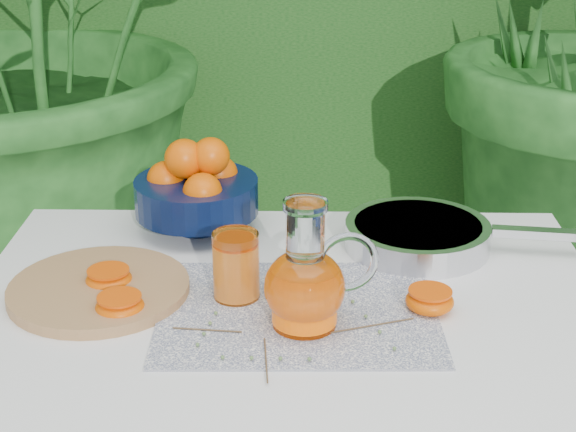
{
  "coord_description": "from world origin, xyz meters",
  "views": [
    {
      "loc": [
        0.11,
        -1.31,
        1.4
      ],
      "look_at": [
        0.08,
        -0.07,
        0.88
      ],
      "focal_mm": 55.0,
      "sensor_mm": 36.0,
      "label": 1
    }
  ],
  "objects_px": {
    "fruit_bowl": "(196,188)",
    "juice_pitcher": "(306,283)",
    "white_table": "(288,343)",
    "cutting_board": "(99,289)",
    "saute_pan": "(420,234)"
  },
  "relations": [
    {
      "from": "cutting_board",
      "to": "juice_pitcher",
      "type": "height_order",
      "value": "juice_pitcher"
    },
    {
      "from": "white_table",
      "to": "fruit_bowl",
      "type": "distance_m",
      "value": 0.35
    },
    {
      "from": "fruit_bowl",
      "to": "juice_pitcher",
      "type": "height_order",
      "value": "juice_pitcher"
    },
    {
      "from": "cutting_board",
      "to": "juice_pitcher",
      "type": "bearing_deg",
      "value": -16.04
    },
    {
      "from": "saute_pan",
      "to": "white_table",
      "type": "bearing_deg",
      "value": -140.19
    },
    {
      "from": "cutting_board",
      "to": "juice_pitcher",
      "type": "distance_m",
      "value": 0.34
    },
    {
      "from": "cutting_board",
      "to": "juice_pitcher",
      "type": "xyz_separation_m",
      "value": [
        0.33,
        -0.09,
        0.06
      ]
    },
    {
      "from": "fruit_bowl",
      "to": "cutting_board",
      "type": "bearing_deg",
      "value": -116.08
    },
    {
      "from": "fruit_bowl",
      "to": "juice_pitcher",
      "type": "relative_size",
      "value": 1.46
    },
    {
      "from": "white_table",
      "to": "cutting_board",
      "type": "bearing_deg",
      "value": 179.16
    },
    {
      "from": "white_table",
      "to": "cutting_board",
      "type": "relative_size",
      "value": 3.52
    },
    {
      "from": "white_table",
      "to": "fruit_bowl",
      "type": "bearing_deg",
      "value": 123.21
    },
    {
      "from": "saute_pan",
      "to": "fruit_bowl",
      "type": "bearing_deg",
      "value": 169.69
    },
    {
      "from": "fruit_bowl",
      "to": "saute_pan",
      "type": "relative_size",
      "value": 0.62
    },
    {
      "from": "fruit_bowl",
      "to": "juice_pitcher",
      "type": "bearing_deg",
      "value": -60.33
    }
  ]
}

